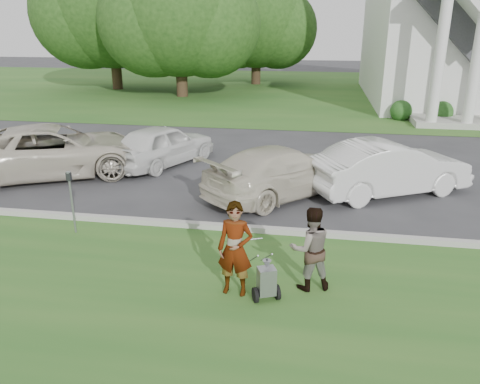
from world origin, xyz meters
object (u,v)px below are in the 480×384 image
(person_right, at_px, (310,249))
(car_b, at_px, (162,145))
(church, at_px, (452,2))
(car_a, at_px, (54,151))
(tree_far, at_px, (111,10))
(person_left, at_px, (235,250))
(tree_left, at_px, (179,17))
(parking_meter_near, at_px, (71,195))
(striping_cart, at_px, (266,282))
(tree_back, at_px, (256,24))
(car_d, at_px, (389,168))
(car_c, at_px, (282,171))

(person_right, height_order, car_b, person_right)
(church, bearing_deg, car_a, -129.64)
(tree_far, height_order, person_right, tree_far)
(person_left, height_order, car_a, person_left)
(tree_left, xyz_separation_m, person_left, (8.05, -24.12, -4.24))
(parking_meter_near, bearing_deg, striping_cart, -23.82)
(person_left, relative_size, car_b, 0.41)
(person_left, bearing_deg, tree_back, 101.60)
(parking_meter_near, distance_m, car_d, 8.53)
(person_left, xyz_separation_m, parking_meter_near, (-4.14, 1.94, 0.08))
(parking_meter_near, xyz_separation_m, car_b, (0.19, 5.84, -0.23))
(tree_back, distance_m, person_left, 32.60)
(tree_back, relative_size, car_c, 1.99)
(person_left, xyz_separation_m, car_b, (-3.95, 7.78, -0.15))
(tree_far, xyz_separation_m, car_b, (10.09, -19.34, -4.98))
(person_right, bearing_deg, tree_back, -98.32)
(tree_left, bearing_deg, person_left, -71.55)
(tree_left, bearing_deg, striping_cart, -70.43)
(person_right, height_order, car_d, person_right)
(tree_left, xyz_separation_m, car_a, (1.09, -18.09, -4.29))
(church, bearing_deg, car_c, -113.41)
(tree_left, height_order, car_a, tree_left)
(striping_cart, height_order, person_right, person_right)
(tree_left, relative_size, car_d, 2.29)
(tree_back, distance_m, person_right, 32.41)
(striping_cart, distance_m, car_a, 9.74)
(tree_back, height_order, parking_meter_near, tree_back)
(church, bearing_deg, person_right, -107.14)
(person_left, height_order, car_c, person_left)
(car_b, distance_m, car_d, 7.53)
(striping_cart, bearing_deg, person_right, 13.04)
(car_b, distance_m, car_c, 4.94)
(tree_far, distance_m, car_c, 26.56)
(tree_far, relative_size, car_c, 2.40)
(church, relative_size, parking_meter_near, 16.08)
(car_a, relative_size, car_b, 1.40)
(person_right, height_order, car_a, car_a)
(car_b, bearing_deg, tree_left, -51.79)
(car_b, bearing_deg, car_d, -169.54)
(tree_back, xyz_separation_m, striping_cart, (4.62, -32.26, -4.36))
(tree_far, xyz_separation_m, striping_cart, (14.62, -27.26, -5.33))
(car_d, bearing_deg, tree_left, 3.68)
(car_b, bearing_deg, tree_back, -65.64)
(church, xyz_separation_m, tree_far, (-23.01, 1.87, -0.25))
(tree_far, xyz_separation_m, person_left, (14.05, -27.12, -4.82))
(tree_back, distance_m, striping_cart, 32.88)
(striping_cart, relative_size, person_right, 0.62)
(car_a, distance_m, car_c, 7.35)
(tree_back, bearing_deg, car_a, -96.36)
(car_b, bearing_deg, tree_far, -38.29)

